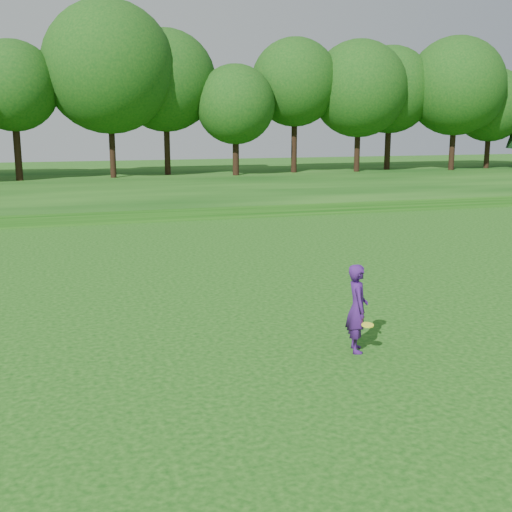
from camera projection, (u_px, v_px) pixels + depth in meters
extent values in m
plane|color=#0D410C|center=(221.00, 368.00, 12.58)|extent=(140.00, 140.00, 0.00)
cube|color=#0D410C|center=(105.00, 187.00, 44.38)|extent=(130.00, 30.00, 0.60)
cube|color=gray|center=(124.00, 220.00, 31.32)|extent=(130.00, 1.60, 0.04)
imported|color=#40176A|center=(357.00, 308.00, 13.33)|extent=(0.61, 0.77, 1.87)
cylinder|color=#F8FF28|center=(368.00, 325.00, 13.11)|extent=(0.26, 0.26, 0.05)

